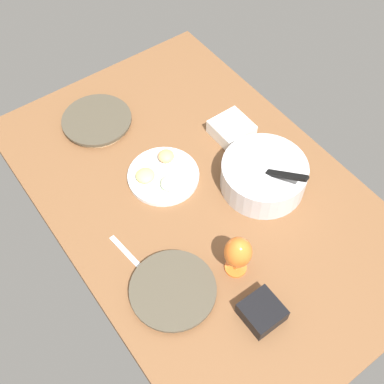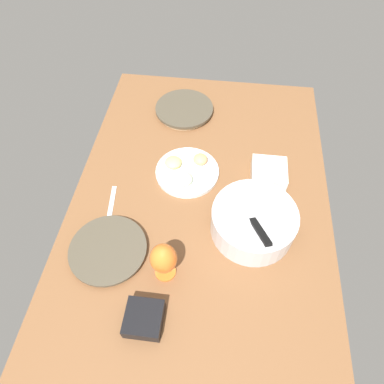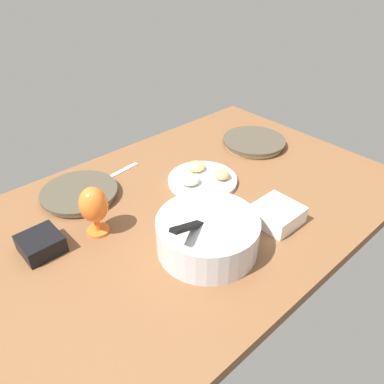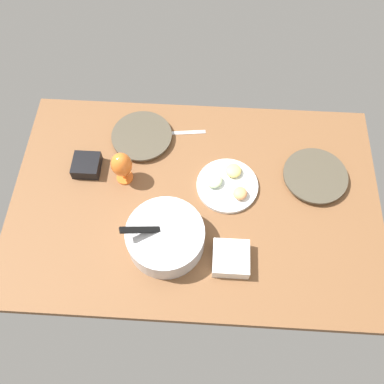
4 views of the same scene
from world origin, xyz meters
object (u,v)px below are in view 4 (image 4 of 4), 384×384
at_px(square_bowl_black, 86,165).
at_px(square_bowl_white, 231,258).
at_px(dinner_plate_right, 142,137).
at_px(hurricane_glass_orange, 122,165).
at_px(fruit_platter, 227,184).
at_px(mixing_bowl, 165,237).
at_px(dinner_plate_left, 315,177).

distance_m(square_bowl_black, square_bowl_white, 0.76).
distance_m(dinner_plate_right, hurricane_glass_orange, 0.24).
relative_size(dinner_plate_right, fruit_platter, 1.04).
height_order(dinner_plate_right, fruit_platter, fruit_platter).
height_order(mixing_bowl, fruit_platter, mixing_bowl).
distance_m(fruit_platter, square_bowl_white, 0.35).
bearing_deg(dinner_plate_right, square_bowl_black, 38.48).
relative_size(dinner_plate_left, square_bowl_white, 1.97).
bearing_deg(mixing_bowl, hurricane_glass_orange, -54.64).
bearing_deg(hurricane_glass_orange, square_bowl_white, 142.75).
bearing_deg(fruit_platter, hurricane_glass_orange, -1.97).
bearing_deg(mixing_bowl, dinner_plate_left, -151.49).
relative_size(dinner_plate_right, hurricane_glass_orange, 1.64).
distance_m(dinner_plate_left, hurricane_glass_orange, 0.85).
bearing_deg(square_bowl_black, fruit_platter, 175.06).
xyz_separation_m(fruit_platter, hurricane_glass_orange, (0.46, -0.02, 0.09)).
bearing_deg(square_bowl_white, hurricane_glass_orange, -37.25).
xyz_separation_m(dinner_plate_right, square_bowl_black, (0.23, 0.18, 0.02)).
relative_size(fruit_platter, square_bowl_white, 1.87).
bearing_deg(hurricane_glass_orange, dinner_plate_left, -176.85).
bearing_deg(dinner_plate_right, hurricane_glass_orange, 76.69).
distance_m(mixing_bowl, square_bowl_black, 0.51).
xyz_separation_m(mixing_bowl, fruit_platter, (-0.25, -0.28, -0.04)).
xyz_separation_m(dinner_plate_left, square_bowl_black, (1.02, 0.01, 0.01)).
height_order(dinner_plate_right, hurricane_glass_orange, hurricane_glass_orange).
distance_m(mixing_bowl, hurricane_glass_orange, 0.37).
height_order(dinner_plate_left, dinner_plate_right, dinner_plate_left).
height_order(mixing_bowl, hurricane_glass_orange, mixing_bowl).
distance_m(fruit_platter, hurricane_glass_orange, 0.46).
bearing_deg(square_bowl_white, mixing_bowl, -13.65).
distance_m(dinner_plate_left, square_bowl_white, 0.55).
height_order(mixing_bowl, square_bowl_white, mixing_bowl).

